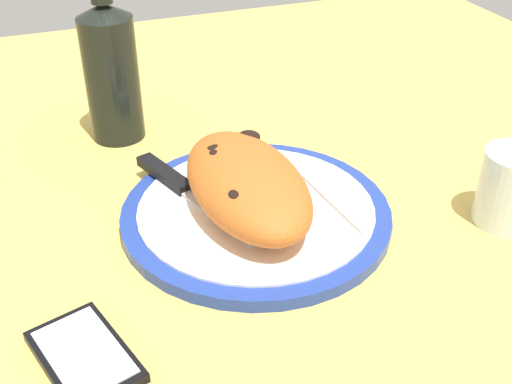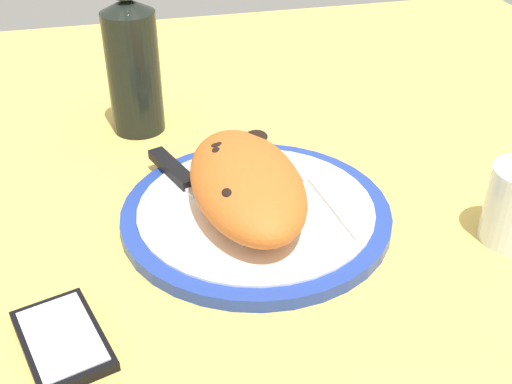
% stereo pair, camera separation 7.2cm
% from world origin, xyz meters
% --- Properties ---
extents(ground_plane, '(1.50, 1.50, 0.03)m').
position_xyz_m(ground_plane, '(0.00, 0.00, -0.01)').
color(ground_plane, '#DBB756').
extents(plate, '(0.31, 0.31, 0.02)m').
position_xyz_m(plate, '(0.00, 0.00, 0.01)').
color(plate, '#233D99').
rests_on(plate, ground_plane).
extents(calzone, '(0.23, 0.13, 0.07)m').
position_xyz_m(calzone, '(0.00, 0.01, 0.05)').
color(calzone, '#C16023').
rests_on(calzone, plate).
extents(fork, '(0.17, 0.03, 0.00)m').
position_xyz_m(fork, '(0.01, -0.08, 0.02)').
color(fork, silver).
rests_on(fork, plate).
extents(knife, '(0.22, 0.09, 0.01)m').
position_xyz_m(knife, '(0.07, 0.07, 0.02)').
color(knife, silver).
rests_on(knife, plate).
extents(smartphone, '(0.13, 0.10, 0.01)m').
position_xyz_m(smartphone, '(-0.15, 0.22, 0.01)').
color(smartphone, black).
rests_on(smartphone, ground_plane).
extents(water_glass, '(0.07, 0.07, 0.09)m').
position_xyz_m(water_glass, '(-0.10, -0.27, 0.04)').
color(water_glass, silver).
rests_on(water_glass, ground_plane).
extents(wine_bottle, '(0.07, 0.07, 0.26)m').
position_xyz_m(wine_bottle, '(0.26, 0.11, 0.10)').
color(wine_bottle, black).
rests_on(wine_bottle, ground_plane).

